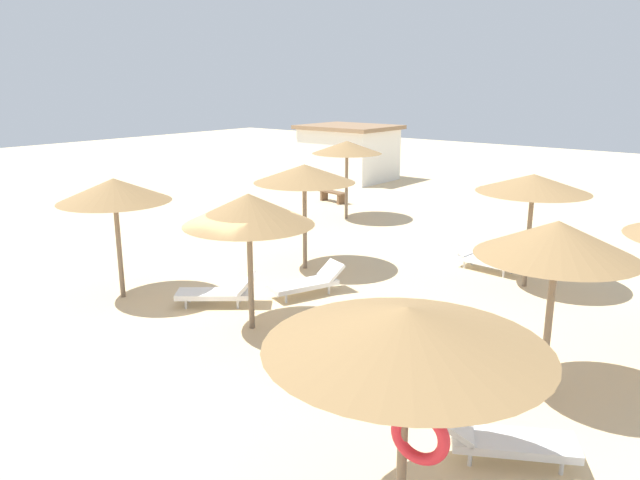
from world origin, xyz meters
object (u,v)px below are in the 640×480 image
at_px(parasol_5, 557,240).
at_px(lounger_0, 219,292).
at_px(lounger_2, 308,282).
at_px(beach_cabana, 349,152).
at_px(parasol_0, 249,210).
at_px(bench_0, 332,194).
at_px(parasol_6, 114,190).
at_px(lounger_1, 483,259).
at_px(parasol_1, 533,184).
at_px(parasol_3, 407,330).
at_px(parasol_4, 347,148).
at_px(lounger_3, 504,439).
at_px(parasol_2, 304,174).

bearing_deg(parasol_5, lounger_0, -175.22).
height_order(lounger_2, beach_cabana, beach_cabana).
bearing_deg(parasol_0, bench_0, 120.78).
relative_size(parasol_0, parasol_6, 1.00).
height_order(lounger_0, bench_0, lounger_0).
xyz_separation_m(lounger_1, beach_cabana, (-12.44, 10.55, 1.13)).
xyz_separation_m(parasol_1, parasol_3, (2.12, -9.49, -0.15)).
bearing_deg(parasol_6, lounger_2, 40.89).
distance_m(parasol_4, lounger_1, 7.84).
bearing_deg(parasol_0, lounger_3, -10.40).
height_order(parasol_2, lounger_2, parasol_2).
relative_size(parasol_3, parasol_6, 1.09).
distance_m(parasol_2, parasol_6, 4.98).
height_order(parasol_1, lounger_1, parasol_1).
relative_size(parasol_1, lounger_3, 1.47).
relative_size(lounger_0, lounger_2, 0.92).
bearing_deg(lounger_2, beach_cabana, 123.26).
xyz_separation_m(parasol_3, bench_0, (-12.78, 15.15, -2.16)).
distance_m(parasol_4, lounger_2, 9.01).
xyz_separation_m(parasol_2, bench_0, (-5.27, 8.04, -2.33)).
distance_m(parasol_2, bench_0, 9.89).
xyz_separation_m(lounger_2, beach_cabana, (-9.95, 15.16, 1.13)).
bearing_deg(parasol_6, parasol_4, 95.31).
height_order(parasol_3, parasol_5, parasol_5).
relative_size(parasol_6, lounger_3, 1.48).
bearing_deg(parasol_3, lounger_2, 137.68).
relative_size(parasol_0, lounger_2, 1.47).
relative_size(parasol_3, parasol_5, 1.06).
bearing_deg(parasol_6, lounger_0, 25.57).
xyz_separation_m(parasol_0, lounger_0, (-1.56, 0.47, -2.26)).
distance_m(lounger_1, bench_0, 10.53).
bearing_deg(parasol_2, lounger_0, -84.69).
xyz_separation_m(bench_0, beach_cabana, (-3.20, 5.50, 1.10)).
relative_size(parasol_2, parasol_6, 1.00).
relative_size(parasol_1, parasol_2, 0.99).
bearing_deg(parasol_1, parasol_0, -118.89).
relative_size(parasol_2, parasol_4, 0.99).
height_order(parasol_6, lounger_0, parasol_6).
distance_m(parasol_3, parasol_4, 16.65).
relative_size(parasol_6, beach_cabana, 0.63).
relative_size(parasol_4, beach_cabana, 0.64).
bearing_deg(parasol_2, parasol_0, -64.61).
relative_size(lounger_2, beach_cabana, 0.43).
bearing_deg(lounger_2, parasol_1, 45.68).
distance_m(parasol_2, lounger_1, 5.51).
height_order(parasol_1, lounger_0, parasol_1).
height_order(parasol_4, lounger_3, parasol_4).
height_order(parasol_3, lounger_2, parasol_3).
relative_size(parasol_0, lounger_1, 1.51).
height_order(lounger_1, beach_cabana, beach_cabana).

